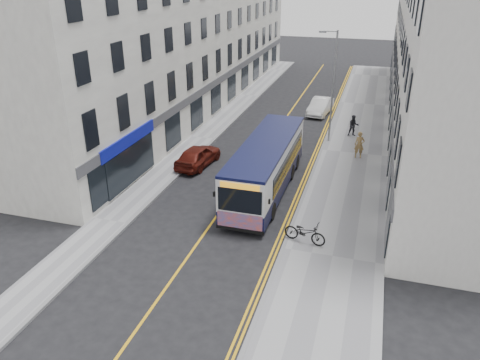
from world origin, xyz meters
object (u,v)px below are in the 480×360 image
Objects in this scene: pedestrian_near at (359,145)px; pedestrian_far at (353,126)px; car_maroon at (198,156)px; streetlamp at (332,83)px; city_bus at (266,165)px; bicycle at (305,232)px; car_white at (320,106)px.

pedestrian_far is at bearing 94.91° from pedestrian_near.
car_maroon is at bearing -151.76° from pedestrian_far.
streetlamp is 0.76× the size of city_bus.
pedestrian_far reaches higher than bicycle.
bicycle is (0.68, -14.43, -3.73)m from streetlamp.
pedestrian_near is at bearing -150.46° from car_maroon.
streetlamp reaches higher than bicycle.
streetlamp is at bearing 75.57° from city_bus.
pedestrian_near is at bearing -49.25° from streetlamp.
pedestrian_near is (1.72, 11.65, 0.37)m from bicycle.
pedestrian_near is 0.42× the size of car_white.
car_white reaches higher than car_maroon.
car_white is at bearing 86.89° from city_bus.
bicycle is 1.13× the size of pedestrian_near.
streetlamp is 1.96× the size of car_maroon.
pedestrian_near is 0.44× the size of car_maroon.
bicycle is (3.10, -5.01, -1.02)m from city_bus.
car_white is at bearing 106.10° from pedestrian_far.
car_maroon is (-8.25, 7.49, 0.05)m from bicycle.
city_bus is 5.98m from bicycle.
streetlamp is at bearing -130.60° from car_maroon.
city_bus reaches higher than bicycle.
city_bus is at bearing -104.43° from streetlamp.
city_bus is 11.83m from pedestrian_far.
car_white is (-3.92, 9.85, -0.32)m from pedestrian_near.
bicycle is at bearing 144.62° from car_maroon.
streetlamp reaches higher than pedestrian_near.
bicycle is at bearing -77.66° from car_white.
city_bus reaches higher than car_maroon.
pedestrian_near is at bearing -95.56° from pedestrian_far.
car_maroon is (-9.27, -8.58, -0.23)m from pedestrian_far.
pedestrian_far is at bearing -130.31° from car_maroon.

